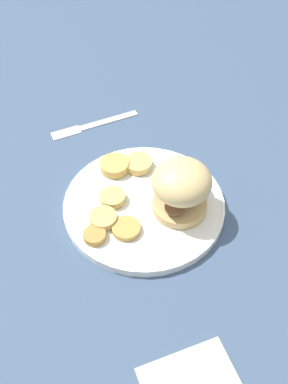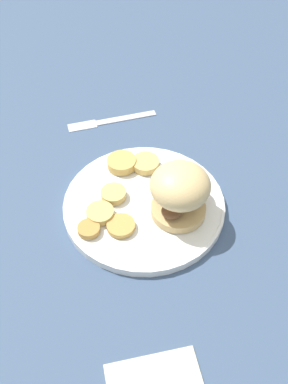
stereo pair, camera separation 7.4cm
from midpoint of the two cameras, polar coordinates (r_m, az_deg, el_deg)
ground_plane at (r=0.77m, az=2.74°, el=-2.19°), size 4.00×4.00×0.00m
dinner_plate at (r=0.76m, az=2.77°, el=-1.76°), size 0.27×0.27×0.02m
sandwich at (r=0.71m, az=7.54°, el=-0.08°), size 0.11×0.12×0.10m
potato_round_0 at (r=0.76m, az=-1.13°, el=-0.42°), size 0.04×0.04×0.01m
potato_round_1 at (r=0.81m, az=2.80°, el=3.50°), size 0.05×0.05×0.01m
potato_round_2 at (r=0.73m, az=-2.73°, el=-2.89°), size 0.05×0.05×0.01m
potato_round_3 at (r=0.72m, az=-4.11°, el=-4.88°), size 0.04×0.04×0.01m
potato_round_4 at (r=0.72m, az=-0.02°, el=-4.49°), size 0.05×0.05×0.01m
potato_round_5 at (r=0.81m, az=-0.25°, el=3.58°), size 0.05×0.05×0.02m
fork at (r=0.93m, az=-1.97°, el=8.97°), size 0.09×0.18×0.00m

